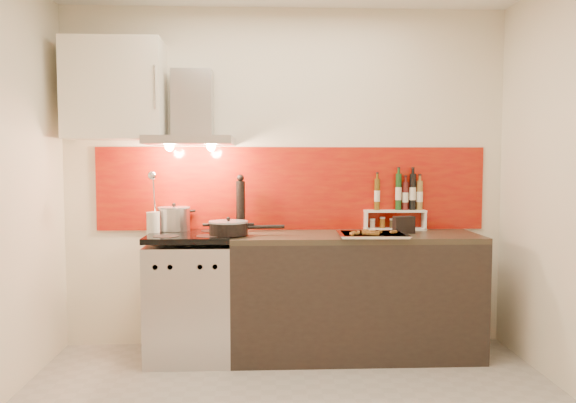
{
  "coord_description": "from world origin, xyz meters",
  "views": [
    {
      "loc": [
        -0.17,
        -2.95,
        1.42
      ],
      "look_at": [
        0.0,
        0.95,
        1.15
      ],
      "focal_mm": 35.0,
      "sensor_mm": 36.0,
      "label": 1
    }
  ],
  "objects_px": {
    "stock_pot": "(174,219)",
    "baking_tray": "(372,234)",
    "range_stove": "(191,297)",
    "counter": "(355,294)",
    "saute_pan": "(230,228)",
    "pepper_mill": "(240,204)"
  },
  "relations": [
    {
      "from": "saute_pan",
      "to": "pepper_mill",
      "type": "distance_m",
      "value": 0.29
    },
    {
      "from": "range_stove",
      "to": "counter",
      "type": "bearing_deg",
      "value": 0.23
    },
    {
      "from": "pepper_mill",
      "to": "counter",
      "type": "bearing_deg",
      "value": -10.35
    },
    {
      "from": "range_stove",
      "to": "pepper_mill",
      "type": "relative_size",
      "value": 2.1
    },
    {
      "from": "range_stove",
      "to": "stock_pot",
      "type": "distance_m",
      "value": 0.61
    },
    {
      "from": "stock_pot",
      "to": "baking_tray",
      "type": "relative_size",
      "value": 0.49
    },
    {
      "from": "range_stove",
      "to": "stock_pot",
      "type": "height_order",
      "value": "stock_pot"
    },
    {
      "from": "stock_pot",
      "to": "baking_tray",
      "type": "distance_m",
      "value": 1.48
    },
    {
      "from": "range_stove",
      "to": "baking_tray",
      "type": "bearing_deg",
      "value": -6.2
    },
    {
      "from": "range_stove",
      "to": "counter",
      "type": "xyz_separation_m",
      "value": [
        1.2,
        0.0,
        0.01
      ]
    },
    {
      "from": "counter",
      "to": "pepper_mill",
      "type": "distance_m",
      "value": 1.08
    },
    {
      "from": "baking_tray",
      "to": "pepper_mill",
      "type": "bearing_deg",
      "value": 162.32
    },
    {
      "from": "baking_tray",
      "to": "saute_pan",
      "type": "bearing_deg",
      "value": 176.69
    },
    {
      "from": "baking_tray",
      "to": "range_stove",
      "type": "bearing_deg",
      "value": 173.8
    },
    {
      "from": "counter",
      "to": "pepper_mill",
      "type": "relative_size",
      "value": 4.15
    },
    {
      "from": "range_stove",
      "to": "saute_pan",
      "type": "distance_m",
      "value": 0.6
    },
    {
      "from": "range_stove",
      "to": "stock_pot",
      "type": "bearing_deg",
      "value": 126.87
    },
    {
      "from": "stock_pot",
      "to": "range_stove",
      "type": "bearing_deg",
      "value": -53.13
    },
    {
      "from": "pepper_mill",
      "to": "baking_tray",
      "type": "relative_size",
      "value": 0.87
    },
    {
      "from": "counter",
      "to": "baking_tray",
      "type": "relative_size",
      "value": 3.62
    },
    {
      "from": "stock_pot",
      "to": "baking_tray",
      "type": "height_order",
      "value": "stock_pot"
    },
    {
      "from": "range_stove",
      "to": "counter",
      "type": "distance_m",
      "value": 1.2
    }
  ]
}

